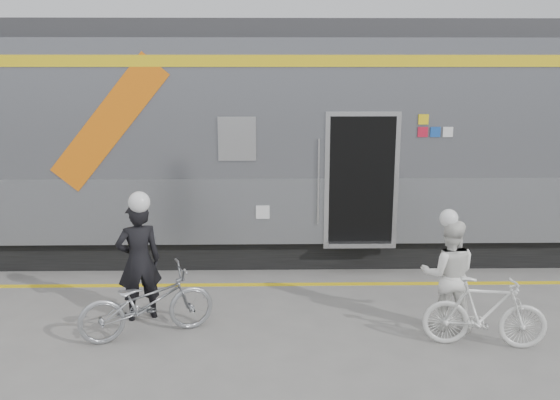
{
  "coord_description": "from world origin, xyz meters",
  "views": [
    {
      "loc": [
        0.58,
        -6.66,
        3.39
      ],
      "look_at": [
        0.73,
        1.6,
        1.5
      ],
      "focal_mm": 38.0,
      "sensor_mm": 36.0,
      "label": 1
    }
  ],
  "objects_px": {
    "woman": "(448,275)",
    "man": "(139,261)",
    "bicycle_left": "(147,303)",
    "bicycle_right": "(485,313)"
  },
  "relations": [
    {
      "from": "man",
      "to": "bicycle_left",
      "type": "bearing_deg",
      "value": 87.61
    },
    {
      "from": "woman",
      "to": "bicycle_right",
      "type": "relative_size",
      "value": 0.99
    },
    {
      "from": "bicycle_left",
      "to": "bicycle_right",
      "type": "xyz_separation_m",
      "value": [
        4.18,
        -0.38,
        -0.0
      ]
    },
    {
      "from": "woman",
      "to": "bicycle_right",
      "type": "xyz_separation_m",
      "value": [
        0.3,
        -0.55,
        -0.29
      ]
    },
    {
      "from": "man",
      "to": "bicycle_left",
      "type": "xyz_separation_m",
      "value": [
        0.2,
        -0.55,
        -0.37
      ]
    },
    {
      "from": "man",
      "to": "bicycle_left",
      "type": "distance_m",
      "value": 0.69
    },
    {
      "from": "man",
      "to": "woman",
      "type": "height_order",
      "value": "man"
    },
    {
      "from": "man",
      "to": "bicycle_right",
      "type": "bearing_deg",
      "value": 145.69
    },
    {
      "from": "man",
      "to": "woman",
      "type": "bearing_deg",
      "value": 152.36
    },
    {
      "from": "woman",
      "to": "man",
      "type": "bearing_deg",
      "value": 3.83
    }
  ]
}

